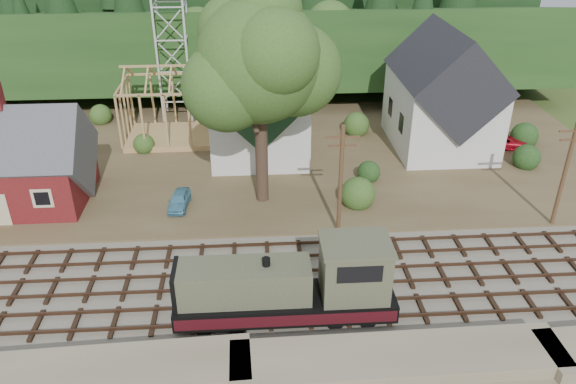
{
  "coord_description": "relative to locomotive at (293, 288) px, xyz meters",
  "views": [
    {
      "loc": [
        1.45,
        -26.77,
        20.84
      ],
      "look_at": [
        3.64,
        6.0,
        3.0
      ],
      "focal_mm": 35.0,
      "sensor_mm": 36.0,
      "label": 1
    }
  ],
  "objects": [
    {
      "name": "locomotive",
      "position": [
        0.0,
        0.0,
        0.0
      ],
      "size": [
        11.63,
        2.91,
        4.66
      ],
      "color": "black",
      "rests_on": "railroad_bed"
    },
    {
      "name": "timber_frame",
      "position": [
        -9.32,
        25.0,
        1.19
      ],
      "size": [
        8.2,
        6.2,
        6.99
      ],
      "color": "tan",
      "rests_on": "village_flat"
    },
    {
      "name": "telegraph_pole_far",
      "position": [
        18.68,
        8.2,
        2.17
      ],
      "size": [
        2.2,
        0.28,
        8.0
      ],
      "color": "#4C331E",
      "rests_on": "ground"
    },
    {
      "name": "village_flat",
      "position": [
        -3.32,
        21.0,
        -1.92
      ],
      "size": [
        64.0,
        26.0,
        0.3
      ],
      "primitive_type": "cube",
      "color": "brown",
      "rests_on": "ground"
    },
    {
      "name": "hillside",
      "position": [
        -3.32,
        45.0,
        -2.07
      ],
      "size": [
        70.0,
        28.96,
        12.74
      ],
      "primitive_type": "cube",
      "rotation": [
        -0.17,
        0.0,
        0.0
      ],
      "color": "#1E3F19",
      "rests_on": "ground"
    },
    {
      "name": "ground",
      "position": [
        -3.32,
        3.0,
        -2.07
      ],
      "size": [
        140.0,
        140.0,
        0.0
      ],
      "primitive_type": "plane",
      "color": "#384C1E",
      "rests_on": "ground"
    },
    {
      "name": "railroad_bed",
      "position": [
        -3.32,
        3.0,
        -1.99
      ],
      "size": [
        64.0,
        11.0,
        0.16
      ],
      "primitive_type": "cube",
      "color": "#726B5B",
      "rests_on": "ground"
    },
    {
      "name": "big_tree",
      "position": [
        -1.16,
        13.08,
        8.14
      ],
      "size": [
        10.9,
        8.4,
        14.7
      ],
      "color": "#38281E",
      "rests_on": "village_flat"
    },
    {
      "name": "lattice_tower",
      "position": [
        -9.32,
        31.0,
        7.96
      ],
      "size": [
        3.2,
        3.2,
        12.12
      ],
      "color": "silver",
      "rests_on": "village_flat"
    },
    {
      "name": "car_green",
      "position": [
        -20.4,
        13.51,
        -1.14
      ],
      "size": [
        3.9,
        1.49,
        1.27
      ],
      "primitive_type": "imported",
      "rotation": [
        0.0,
        0.0,
        1.61
      ],
      "color": "#88B980",
      "rests_on": "village_flat"
    },
    {
      "name": "ridge",
      "position": [
        -3.32,
        61.0,
        -2.07
      ],
      "size": [
        80.0,
        20.0,
        12.0
      ],
      "primitive_type": "cube",
      "color": "black",
      "rests_on": "ground"
    },
    {
      "name": "depot",
      "position": [
        -19.32,
        14.0,
        1.14
      ],
      "size": [
        10.8,
        7.41,
        9.0
      ],
      "color": "maroon",
      "rests_on": "village_flat"
    },
    {
      "name": "telegraph_pole_near",
      "position": [
        3.68,
        8.2,
        2.17
      ],
      "size": [
        2.2,
        0.28,
        8.0
      ],
      "color": "#4C331E",
      "rests_on": "ground"
    },
    {
      "name": "car_blue",
      "position": [
        -7.42,
        12.23,
        -1.21
      ],
      "size": [
        1.63,
        3.41,
        1.12
      ],
      "primitive_type": "imported",
      "rotation": [
        0.0,
        0.0,
        -0.09
      ],
      "color": "#569DB9",
      "rests_on": "village_flat"
    },
    {
      "name": "farmhouse",
      "position": [
        14.68,
        22.0,
        2.79
      ],
      "size": [
        8.4,
        10.8,
        10.6
      ],
      "color": "silver",
      "rests_on": "village_flat"
    },
    {
      "name": "church",
      "position": [
        -1.32,
        22.68,
        3.11
      ],
      "size": [
        8.4,
        15.17,
        13.0
      ],
      "color": "silver",
      "rests_on": "village_flat"
    },
    {
      "name": "car_red",
      "position": [
        20.48,
        20.98,
        -1.17
      ],
      "size": [
        4.59,
        2.62,
        1.21
      ],
      "primitive_type": "imported",
      "rotation": [
        0.0,
        0.0,
        1.42
      ],
      "color": "red",
      "rests_on": "village_flat"
    }
  ]
}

